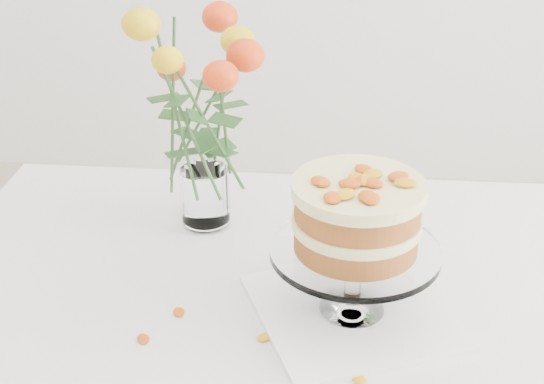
# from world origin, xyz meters

# --- Properties ---
(table) EXTENTS (1.43, 0.93, 0.76)m
(table) POSITION_xyz_m (0.00, 0.00, 0.67)
(table) COLOR tan
(table) RESTS_ON ground
(napkin) EXTENTS (0.37, 0.37, 0.01)m
(napkin) POSITION_xyz_m (0.01, -0.03, 0.76)
(napkin) COLOR white
(napkin) RESTS_ON table
(cake_stand) EXTENTS (0.26, 0.26, 0.23)m
(cake_stand) POSITION_xyz_m (0.01, -0.03, 0.92)
(cake_stand) COLOR white
(cake_stand) RESTS_ON napkin
(rose_vase) EXTENTS (0.33, 0.33, 0.46)m
(rose_vase) POSITION_xyz_m (-0.26, 0.23, 1.02)
(rose_vase) COLOR white
(rose_vase) RESTS_ON table
(stray_petal_a) EXTENTS (0.03, 0.02, 0.00)m
(stray_petal_a) POSITION_xyz_m (-0.12, -0.10, 0.76)
(stray_petal_a) COLOR orange
(stray_petal_a) RESTS_ON table
(stray_petal_b) EXTENTS (0.03, 0.02, 0.00)m
(stray_petal_b) POSITION_xyz_m (-0.02, -0.14, 0.76)
(stray_petal_b) COLOR orange
(stray_petal_b) RESTS_ON table
(stray_petal_c) EXTENTS (0.03, 0.02, 0.00)m
(stray_petal_c) POSITION_xyz_m (0.02, -0.18, 0.76)
(stray_petal_c) COLOR orange
(stray_petal_c) RESTS_ON table
(stray_petal_d) EXTENTS (0.03, 0.02, 0.00)m
(stray_petal_d) POSITION_xyz_m (-0.26, -0.05, 0.76)
(stray_petal_d) COLOR orange
(stray_petal_d) RESTS_ON table
(stray_petal_e) EXTENTS (0.03, 0.02, 0.00)m
(stray_petal_e) POSITION_xyz_m (-0.30, -0.12, 0.76)
(stray_petal_e) COLOR orange
(stray_petal_e) RESTS_ON table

